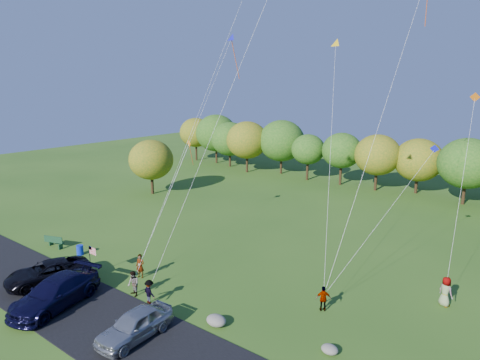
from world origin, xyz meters
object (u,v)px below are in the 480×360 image
at_px(flyer_e, 446,292).
at_px(park_bench, 54,241).
at_px(flyer_a, 140,266).
at_px(trash_barrel, 80,250).
at_px(minivan_silver, 135,325).
at_px(minivan_navy, 55,293).
at_px(flyer_c, 149,292).
at_px(flyer_d, 323,299).
at_px(minivan_dark, 48,273).
at_px(flyer_b, 133,284).

distance_m(flyer_e, park_bench, 30.67).
bearing_deg(flyer_a, flyer_e, 8.64).
distance_m(flyer_a, flyer_e, 20.67).
relative_size(park_bench, trash_barrel, 2.19).
distance_m(minivan_silver, flyer_e, 19.16).
bearing_deg(trash_barrel, flyer_a, 2.45).
height_order(minivan_navy, trash_barrel, minivan_navy).
height_order(minivan_silver, flyer_e, flyer_e).
bearing_deg(park_bench, minivan_silver, -35.86).
relative_size(minivan_navy, flyer_e, 3.23).
distance_m(minivan_silver, flyer_c, 3.92).
height_order(flyer_a, flyer_c, flyer_a).
bearing_deg(flyer_d, flyer_a, -17.94).
bearing_deg(trash_barrel, flyer_c, -9.39).
height_order(flyer_c, trash_barrel, flyer_c).
distance_m(minivan_dark, minivan_silver, 10.17).
relative_size(minivan_navy, flyer_a, 3.52).
height_order(flyer_a, flyer_d, flyer_a).
height_order(minivan_dark, flyer_a, flyer_a).
height_order(flyer_b, flyer_c, flyer_b).
relative_size(minivan_navy, minivan_silver, 1.34).
xyz_separation_m(flyer_a, trash_barrel, (-7.30, -0.31, -0.48)).
distance_m(flyer_b, park_bench, 12.42).
bearing_deg(flyer_c, minivan_silver, 136.32).
xyz_separation_m(minivan_navy, flyer_d, (13.57, 9.94, -0.16)).
height_order(flyer_a, trash_barrel, flyer_a).
distance_m(minivan_silver, park_bench, 16.95).
relative_size(minivan_silver, flyer_e, 2.41).
xyz_separation_m(flyer_b, flyer_c, (1.60, 0.00, -0.06)).
bearing_deg(trash_barrel, minivan_dark, -55.24).
distance_m(minivan_navy, flyer_d, 16.82).
bearing_deg(minivan_dark, park_bench, 165.01).
height_order(minivan_navy, flyer_e, flyer_e).
height_order(minivan_dark, flyer_e, flyer_e).
bearing_deg(minivan_silver, flyer_c, 125.42).
distance_m(flyer_c, flyer_d, 11.02).
height_order(flyer_b, trash_barrel, flyer_b).
relative_size(flyer_a, park_bench, 1.00).
bearing_deg(flyer_b, flyer_e, 48.29).
bearing_deg(minivan_dark, trash_barrel, 141.88).
height_order(minivan_silver, park_bench, minivan_silver).
distance_m(flyer_e, trash_barrel, 27.51).
bearing_deg(flyer_c, minivan_navy, 50.53).
bearing_deg(trash_barrel, flyer_b, -10.99).
relative_size(minivan_silver, trash_barrel, 5.75).
relative_size(minivan_navy, park_bench, 3.51).
relative_size(minivan_navy, trash_barrel, 7.70).
distance_m(minivan_silver, flyer_b, 5.06).
xyz_separation_m(minivan_dark, flyer_a, (4.30, 4.64, 0.05)).
distance_m(flyer_a, trash_barrel, 7.33).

